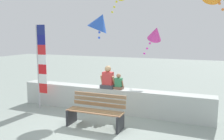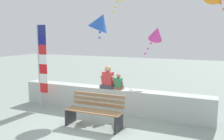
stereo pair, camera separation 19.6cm
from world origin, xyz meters
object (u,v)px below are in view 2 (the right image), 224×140
Objects in this scene: flag_banner at (41,62)px; kite_blue at (100,22)px; person_child at (118,83)px; person_adult at (108,79)px; park_bench at (95,111)px; kite_magenta at (156,33)px.

kite_blue is (1.71, 1.10, 1.37)m from flag_banner.
person_child is 0.18× the size of flag_banner.
person_adult is 0.69× the size of kite_blue.
person_adult is (-0.20, 1.31, 0.67)m from park_bench.
person_adult is at bearing 13.00° from flag_banner.
person_child is 0.46× the size of kite_magenta.
person_adult reaches higher than person_child.
kite_blue is at bearing 111.73° from park_bench.
person_child is at bearing 82.69° from park_bench.
flag_banner is at bearing -167.00° from person_adult.
person_child reaches higher than park_bench.
person_child is at bearing 11.22° from flag_banner.
kite_blue is (-0.55, 0.58, 1.88)m from person_adult.
person_adult is at bearing -127.71° from kite_magenta.
kite_magenta reaches higher than flag_banner.
flag_banner is at bearing -168.78° from person_child.
person_adult is 0.68× the size of kite_magenta.
person_child is 0.47× the size of kite_blue.
person_child is at bearing 0.05° from person_adult.
kite_magenta is (3.45, 2.06, 0.98)m from flag_banner.
flag_banner is (-2.63, -0.52, 0.61)m from person_child.
park_bench is 1.49× the size of kite_blue.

